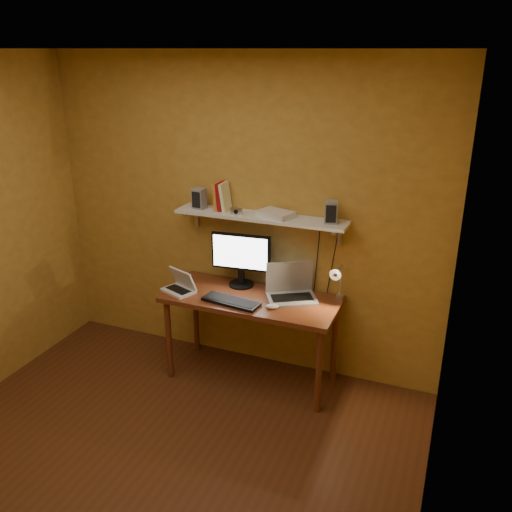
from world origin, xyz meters
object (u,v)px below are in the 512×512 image
at_px(netbook, 180,285).
at_px(speaker_right, 331,212).
at_px(speaker_left, 199,198).
at_px(keyboard, 231,302).
at_px(router, 276,214).
at_px(wall_shelf, 260,217).
at_px(desk, 251,306).
at_px(shelf_camera, 236,211).
at_px(mouse, 272,306).
at_px(monitor, 241,257).
at_px(laptop, 291,288).
at_px(desk_lamp, 338,279).

bearing_deg(netbook, speaker_right, 36.47).
bearing_deg(speaker_left, netbook, -93.70).
distance_m(keyboard, router, 0.77).
xyz_separation_m(wall_shelf, netbook, (-0.58, -0.31, -0.56)).
bearing_deg(router, speaker_right, -0.46).
bearing_deg(router, desk, -122.54).
distance_m(speaker_right, shelf_camera, 0.75).
bearing_deg(wall_shelf, speaker_right, 0.27).
height_order(wall_shelf, shelf_camera, shelf_camera).
bearing_deg(mouse, wall_shelf, 106.07).
distance_m(desk, mouse, 0.28).
height_order(netbook, router, router).
bearing_deg(mouse, router, 87.93).
bearing_deg(monitor, keyboard, -85.52).
bearing_deg(monitor, router, -1.55).
xyz_separation_m(mouse, shelf_camera, (-0.41, 0.27, 0.63)).
bearing_deg(monitor, speaker_right, -4.26).
height_order(speaker_right, router, speaker_right).
bearing_deg(desk, speaker_left, 160.88).
xyz_separation_m(keyboard, router, (0.23, 0.36, 0.64)).
relative_size(laptop, desk_lamp, 1.23).
height_order(mouse, speaker_right, speaker_right).
relative_size(keyboard, speaker_left, 2.74).
xyz_separation_m(wall_shelf, monitor, (-0.16, -0.01, -0.36)).
relative_size(desk, monitor, 2.82).
distance_m(wall_shelf, keyboard, 0.70).
distance_m(wall_shelf, laptop, 0.61).
bearing_deg(monitor, laptop, -14.01).
xyz_separation_m(desk, speaker_left, (-0.53, 0.18, 0.79)).
xyz_separation_m(shelf_camera, router, (0.31, 0.06, -0.01)).
xyz_separation_m(laptop, speaker_left, (-0.82, 0.07, 0.63)).
bearing_deg(speaker_right, shelf_camera, 169.39).
bearing_deg(router, mouse, -73.37).
distance_m(desk_lamp, speaker_left, 1.29).
bearing_deg(desk, netbook, -169.06).
relative_size(speaker_right, router, 0.63).
height_order(desk, mouse, mouse).
bearing_deg(router, monitor, -175.94).
xyz_separation_m(desk, desk_lamp, (0.66, 0.13, 0.29)).
bearing_deg(wall_shelf, laptop, -15.67).
distance_m(desk, shelf_camera, 0.77).
relative_size(speaker_left, speaker_right, 0.99).
distance_m(netbook, speaker_left, 0.72).
bearing_deg(laptop, mouse, -134.46).
distance_m(monitor, desk_lamp, 0.83).
distance_m(desk, router, 0.77).
bearing_deg(speaker_left, laptop, 0.19).
height_order(monitor, speaker_left, speaker_left).
distance_m(netbook, keyboard, 0.48).
bearing_deg(speaker_left, wall_shelf, 6.26).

